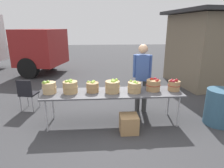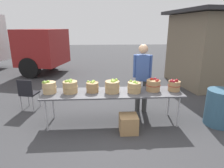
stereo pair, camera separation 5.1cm
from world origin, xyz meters
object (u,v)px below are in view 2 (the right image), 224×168
apple_basket_green_2 (92,87)px  apple_basket_green_3 (112,86)px  apple_basket_green_1 (70,87)px  vendor_adult (142,73)px  folding_chair (28,92)px  market_table (113,94)px  apple_basket_red_0 (153,85)px  produce_crate (128,124)px  apple_basket_green_0 (49,87)px  apple_basket_red_1 (174,85)px  trash_barrel (220,108)px  apple_basket_green_4 (134,87)px

apple_basket_green_2 → apple_basket_green_3: bearing=-8.8°
apple_basket_green_1 → vendor_adult: size_ratio=0.19×
folding_chair → apple_basket_green_2: bearing=167.5°
market_table → apple_basket_red_0: size_ratio=9.42×
vendor_adult → produce_crate: (-0.48, -1.01, -0.84)m
apple_basket_green_1 → apple_basket_red_0: apple_basket_green_1 is taller
apple_basket_green_0 → apple_basket_green_3: (1.40, -0.05, 0.01)m
apple_basket_green_1 → produce_crate: 1.51m
apple_basket_green_3 → produce_crate: apple_basket_green_3 is taller
apple_basket_red_1 → folding_chair: apple_basket_red_1 is taller
apple_basket_green_0 → apple_basket_green_3: bearing=-2.1°
apple_basket_green_0 → trash_barrel: size_ratio=0.38×
apple_basket_red_1 → apple_basket_green_2: bearing=178.7°
apple_basket_green_1 → vendor_adult: (1.73, 0.53, 0.15)m
apple_basket_green_2 → apple_basket_green_3: apple_basket_green_3 is taller
apple_basket_green_0 → apple_basket_green_4: (1.89, -0.08, -0.01)m
vendor_adult → apple_basket_green_3: bearing=47.7°
apple_basket_green_0 → produce_crate: size_ratio=0.82×
apple_basket_green_0 → produce_crate: 1.91m
folding_chair → produce_crate: bearing=164.6°
apple_basket_green_0 → folding_chair: (-0.79, 0.81, -0.38)m
apple_basket_red_1 → produce_crate: size_ratio=0.76×
apple_basket_green_4 → trash_barrel: 2.01m
apple_basket_green_3 → apple_basket_green_2: bearing=171.2°
apple_basket_green_3 → trash_barrel: apple_basket_green_3 is taller
folding_chair → produce_crate: 2.84m
trash_barrel → apple_basket_green_0: bearing=175.9°
apple_basket_green_1 → apple_basket_green_3: 0.94m
apple_basket_green_3 → trash_barrel: size_ratio=0.41×
market_table → produce_crate: market_table is taller
trash_barrel → vendor_adult: bearing=154.0°
apple_basket_green_0 → produce_crate: bearing=-15.8°
apple_basket_green_2 → apple_basket_red_0: (1.39, -0.01, 0.01)m
apple_basket_green_2 → folding_chair: bearing=155.5°
apple_basket_green_0 → apple_basket_green_3: apple_basket_green_3 is taller
apple_basket_green_2 → apple_basket_red_1: 1.86m
vendor_adult → apple_basket_green_1: bearing=28.7°
apple_basket_green_3 → produce_crate: (0.31, -0.43, -0.70)m
apple_basket_green_2 → trash_barrel: apple_basket_green_2 is taller
apple_basket_green_3 → apple_basket_green_4: bearing=-3.1°
vendor_adult → trash_barrel: vendor_adult is taller
trash_barrel → apple_basket_green_2: bearing=174.2°
apple_basket_red_0 → produce_crate: bearing=-141.8°
apple_basket_red_0 → apple_basket_red_1: size_ratio=1.14×
apple_basket_green_4 → vendor_adult: 0.69m
apple_basket_green_0 → apple_basket_red_1: apple_basket_green_0 is taller
apple_basket_green_2 → apple_basket_green_3: 0.45m
apple_basket_green_1 → vendor_adult: bearing=17.1°
apple_basket_green_1 → apple_basket_green_2: bearing=2.8°
market_table → produce_crate: size_ratio=8.14×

